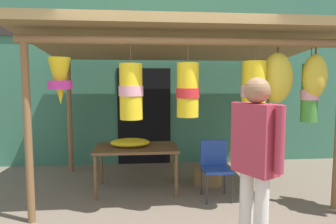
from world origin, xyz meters
name	(u,v)px	position (x,y,z in m)	size (l,w,h in m)	color
ground_plane	(168,214)	(0.00, 0.00, 0.00)	(30.00, 30.00, 0.00)	#756656
shop_facade	(156,59)	(0.00, 2.63, 2.21)	(12.91, 0.29, 4.42)	#387056
market_stall_canopy	(188,54)	(0.38, 0.78, 2.13)	(4.43, 2.62, 2.49)	brown
display_table	(136,151)	(-0.41, 0.91, 0.63)	(1.28, 0.78, 0.70)	brown
flower_heap_on_table	(131,143)	(-0.49, 0.91, 0.77)	(0.62, 0.43, 0.13)	yellow
folding_chair	(215,164)	(0.76, 0.52, 0.50)	(0.40, 0.40, 0.84)	#2347A8
wicker_basket_by_table	(208,175)	(0.78, 1.10, 0.15)	(0.48, 0.48, 0.30)	olive
passerby_at_right	(255,154)	(0.71, -1.09, 1.04)	(0.38, 0.54, 1.75)	silver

